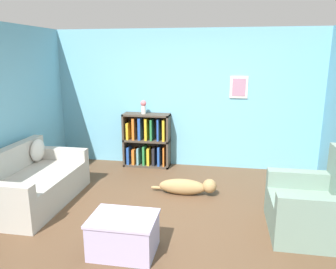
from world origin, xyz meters
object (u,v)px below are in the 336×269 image
(bookshelf, at_px, (147,141))
(vase, at_px, (143,106))
(couch, at_px, (31,183))
(coffee_table, at_px, (124,233))
(recliner_chair, at_px, (316,206))
(dog, at_px, (187,187))

(bookshelf, distance_m, vase, 0.69)
(couch, height_order, coffee_table, couch)
(couch, relative_size, vase, 6.73)
(couch, xyz_separation_m, recliner_chair, (3.89, -0.18, 0.05))
(coffee_table, height_order, vase, vase)
(coffee_table, xyz_separation_m, dog, (0.51, 1.64, -0.09))
(vase, bearing_deg, dog, -51.03)
(recliner_chair, height_order, dog, recliner_chair)
(bookshelf, bearing_deg, coffee_table, -81.44)
(bookshelf, distance_m, recliner_chair, 3.35)
(vase, bearing_deg, recliner_chair, -38.01)
(couch, relative_size, coffee_table, 2.39)
(coffee_table, height_order, dog, coffee_table)
(vase, bearing_deg, coffee_table, -80.42)
(couch, relative_size, dog, 1.65)
(dog, bearing_deg, recliner_chair, -27.00)
(dog, xyz_separation_m, vase, (-1.00, 1.23, 1.05))
(dog, bearing_deg, vase, 128.97)
(bookshelf, relative_size, vase, 4.04)
(coffee_table, bearing_deg, recliner_chair, 20.13)
(couch, xyz_separation_m, bookshelf, (1.28, 1.92, 0.20))
(couch, distance_m, bookshelf, 2.32)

